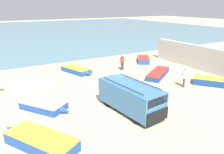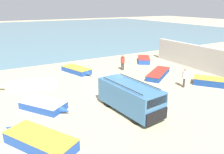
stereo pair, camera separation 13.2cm
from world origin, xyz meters
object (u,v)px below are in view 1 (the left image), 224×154
at_px(fishing_rowboat_6, 143,59).
at_px(fisherman_0, 185,76).
at_px(fishing_rowboat_1, 158,73).
at_px(fishing_rowboat_5, 218,82).
at_px(fishing_rowboat_2, 77,70).
at_px(fishing_rowboat_3, 30,84).
at_px(fisherman_1, 122,61).
at_px(fishing_rowboat_0, 39,140).
at_px(parked_van, 130,96).
at_px(fishing_rowboat_4, 45,106).

xyz_separation_m(fishing_rowboat_6, fisherman_0, (-2.62, -9.44, 0.77)).
xyz_separation_m(fishing_rowboat_1, fishing_rowboat_5, (2.83, -5.11, 0.06)).
bearing_deg(fisherman_0, fishing_rowboat_1, -37.27).
bearing_deg(fisherman_0, fishing_rowboat_5, -145.87).
height_order(fishing_rowboat_2, fishing_rowboat_5, fishing_rowboat_5).
height_order(fishing_rowboat_1, fisherman_0, fisherman_0).
distance_m(fishing_rowboat_3, fisherman_1, 10.47).
bearing_deg(fisherman_0, fishing_rowboat_6, -48.48).
bearing_deg(fishing_rowboat_0, parked_van, -112.45).
height_order(parked_van, fishing_rowboat_1, parked_van).
bearing_deg(fishing_rowboat_5, fishing_rowboat_2, -174.72).
bearing_deg(fishing_rowboat_4, fishing_rowboat_2, 108.53).
height_order(fisherman_0, fisherman_1, fisherman_0).
distance_m(fishing_rowboat_2, fisherman_1, 5.30).
relative_size(fishing_rowboat_4, fishing_rowboat_6, 1.03).
distance_m(fishing_rowboat_2, fishing_rowboat_5, 14.54).
height_order(fishing_rowboat_4, fisherman_1, fisherman_1).
xyz_separation_m(fishing_rowboat_5, fishing_rowboat_6, (-0.50, 10.76, -0.01)).
bearing_deg(parked_van, fishing_rowboat_4, -129.16).
bearing_deg(fishing_rowboat_0, fishing_rowboat_2, -60.53).
relative_size(fishing_rowboat_3, fisherman_0, 3.04).
relative_size(parked_van, fishing_rowboat_5, 1.20).
distance_m(fishing_rowboat_1, fishing_rowboat_5, 5.84).
distance_m(fishing_rowboat_0, fishing_rowboat_4, 4.50).
xyz_separation_m(parked_van, fisherman_1, (5.07, 8.97, -0.05)).
relative_size(fishing_rowboat_3, fishing_rowboat_6, 1.49).
bearing_deg(fishing_rowboat_3, fishing_rowboat_5, 164.44).
bearing_deg(fishing_rowboat_2, fishing_rowboat_0, -48.58).
bearing_deg(fishing_rowboat_1, fishing_rowboat_2, 109.73).
bearing_deg(fisherman_0, fishing_rowboat_0, 67.14).
relative_size(parked_van, fishing_rowboat_6, 1.44).
bearing_deg(fisherman_1, fishing_rowboat_4, -41.51).
bearing_deg(fishing_rowboat_2, fisherman_0, 18.20).
bearing_deg(fishing_rowboat_1, fishing_rowboat_0, 170.83).
xyz_separation_m(fishing_rowboat_3, fishing_rowboat_4, (0.13, -5.11, -0.04)).
distance_m(fishing_rowboat_1, fisherman_1, 4.40).
relative_size(fishing_rowboat_3, fisherman_1, 3.08).
xyz_separation_m(fishing_rowboat_4, fishing_rowboat_6, (14.87, 7.57, 0.04)).
bearing_deg(fishing_rowboat_6, fisherman_1, 147.48).
bearing_deg(fisherman_1, fishing_rowboat_6, 132.92).
distance_m(fishing_rowboat_1, fishing_rowboat_2, 9.00).
xyz_separation_m(fisherman_0, fisherman_1, (-1.95, 7.49, -0.01)).
height_order(fishing_rowboat_1, fishing_rowboat_5, fishing_rowboat_5).
distance_m(parked_van, fishing_rowboat_1, 9.05).
xyz_separation_m(fishing_rowboat_6, fisherman_1, (-4.57, -1.95, 0.76)).
bearing_deg(fisherman_1, fishing_rowboat_3, -67.30).
bearing_deg(parked_van, fisherman_1, 144.00).
distance_m(fishing_rowboat_2, fisherman_0, 11.54).
distance_m(fishing_rowboat_5, fisherman_1, 10.20).
bearing_deg(fishing_rowboat_1, fisherman_0, -127.59).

